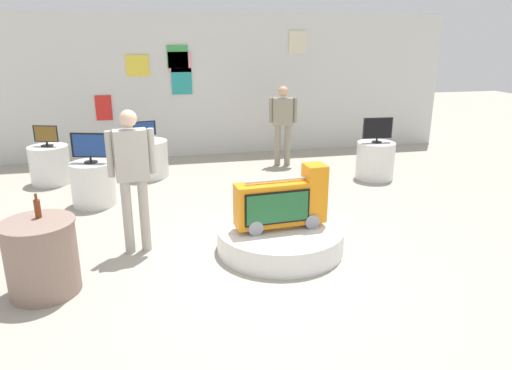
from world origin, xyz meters
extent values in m
plane|color=#A8A091|center=(0.00, 0.00, 0.00)|extent=(30.00, 30.00, 0.00)
cube|color=silver|center=(0.00, 5.39, 1.51)|extent=(11.08, 0.10, 3.02)
cube|color=red|center=(-2.12, 5.32, 1.12)|extent=(0.33, 0.02, 0.51)
cube|color=yellow|center=(-1.38, 5.32, 1.97)|extent=(0.46, 0.02, 0.42)
cube|color=green|center=(-0.55, 5.32, 2.14)|extent=(0.44, 0.02, 0.46)
cube|color=teal|center=(-0.49, 5.32, 1.63)|extent=(0.43, 0.02, 0.55)
cube|color=pink|center=(-0.51, 5.32, 2.03)|extent=(0.48, 0.02, 0.42)
cube|color=beige|center=(2.06, 5.32, 2.42)|extent=(0.39, 0.02, 0.47)
cylinder|color=silver|center=(0.33, 0.23, 0.15)|extent=(1.57, 1.57, 0.30)
cylinder|color=gray|center=(-0.03, 0.20, 0.39)|extent=(0.21, 0.34, 0.18)
cylinder|color=gray|center=(0.69, 0.26, 0.39)|extent=(0.21, 0.34, 0.18)
cube|color=orange|center=(0.33, 0.23, 0.62)|extent=(1.15, 0.37, 0.53)
cube|color=orange|center=(0.77, 0.26, 0.98)|extent=(0.27, 0.30, 0.19)
cube|color=black|center=(0.25, 0.07, 0.62)|extent=(0.81, 0.08, 0.40)
cube|color=#1E5B2D|center=(0.25, 0.07, 0.62)|extent=(0.77, 0.08, 0.36)
cube|color=#B2B2B7|center=(0.33, 0.23, 0.91)|extent=(0.90, 0.10, 0.02)
cylinder|color=silver|center=(-3.00, 3.80, 0.34)|extent=(0.69, 0.69, 0.69)
cylinder|color=black|center=(-3.00, 3.80, 0.70)|extent=(0.21, 0.21, 0.02)
cylinder|color=black|center=(-3.00, 3.80, 0.74)|extent=(0.04, 0.04, 0.06)
cube|color=black|center=(-3.00, 3.80, 0.91)|extent=(0.43, 0.18, 0.29)
cube|color=brown|center=(-2.99, 3.78, 0.91)|extent=(0.39, 0.14, 0.26)
cylinder|color=silver|center=(2.86, 2.84, 0.34)|extent=(0.69, 0.69, 0.69)
cylinder|color=black|center=(2.86, 2.84, 0.70)|extent=(0.18, 0.18, 0.02)
cylinder|color=black|center=(2.86, 2.84, 0.73)|extent=(0.04, 0.04, 0.06)
cube|color=black|center=(2.86, 2.84, 0.95)|extent=(0.55, 0.07, 0.38)
cube|color=black|center=(2.86, 2.82, 0.95)|extent=(0.51, 0.04, 0.34)
cylinder|color=silver|center=(-1.30, 3.87, 0.34)|extent=(0.80, 0.80, 0.69)
cylinder|color=black|center=(-1.30, 3.87, 0.70)|extent=(0.22, 0.22, 0.02)
cylinder|color=black|center=(-1.30, 3.87, 0.75)|extent=(0.04, 0.04, 0.09)
cube|color=black|center=(-1.30, 3.87, 0.93)|extent=(0.41, 0.10, 0.26)
cube|color=navy|center=(-1.30, 3.85, 0.93)|extent=(0.37, 0.07, 0.24)
cylinder|color=silver|center=(-2.11, 2.45, 0.34)|extent=(0.67, 0.67, 0.69)
cylinder|color=black|center=(-2.11, 2.45, 0.70)|extent=(0.20, 0.20, 0.02)
cylinder|color=black|center=(-2.11, 2.45, 0.74)|extent=(0.04, 0.04, 0.07)
cube|color=black|center=(-2.11, 2.45, 0.96)|extent=(0.54, 0.19, 0.38)
cube|color=navy|center=(-2.11, 2.43, 0.96)|extent=(0.49, 0.16, 0.34)
cylinder|color=gray|center=(-2.33, -0.24, 0.39)|extent=(0.71, 0.71, 0.79)
cylinder|color=gray|center=(-2.33, -0.24, 0.78)|extent=(0.74, 0.74, 0.02)
cylinder|color=brown|center=(-2.33, -0.12, 0.88)|extent=(0.06, 0.06, 0.19)
cylinder|color=brown|center=(-2.33, -0.12, 1.01)|extent=(0.03, 0.03, 0.07)
cylinder|color=gray|center=(1.32, 4.13, 0.42)|extent=(0.12, 0.12, 0.83)
cylinder|color=gray|center=(1.52, 4.09, 0.42)|extent=(0.12, 0.12, 0.83)
cube|color=gray|center=(1.42, 4.11, 1.11)|extent=(0.41, 0.28, 0.55)
sphere|color=tan|center=(1.42, 4.11, 1.51)|extent=(0.20, 0.20, 0.20)
cylinder|color=gray|center=(1.18, 4.16, 1.13)|extent=(0.08, 0.08, 0.49)
cylinder|color=gray|center=(1.65, 4.06, 1.13)|extent=(0.08, 0.08, 0.49)
cylinder|color=#B2ADA3|center=(-1.30, 0.58, 0.46)|extent=(0.12, 0.12, 0.93)
cylinder|color=#B2ADA3|center=(-1.50, 0.55, 0.46)|extent=(0.12, 0.12, 0.93)
cube|color=#B2ADA3|center=(-1.40, 0.57, 1.23)|extent=(0.40, 0.25, 0.60)
sphere|color=beige|center=(-1.40, 0.57, 1.66)|extent=(0.20, 0.20, 0.20)
cylinder|color=#B2ADA3|center=(-1.17, 0.60, 1.26)|extent=(0.08, 0.08, 0.54)
cylinder|color=#B2ADA3|center=(-1.64, 0.54, 1.26)|extent=(0.08, 0.08, 0.54)
camera|label=1|loc=(-1.11, -5.00, 2.58)|focal=33.16mm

